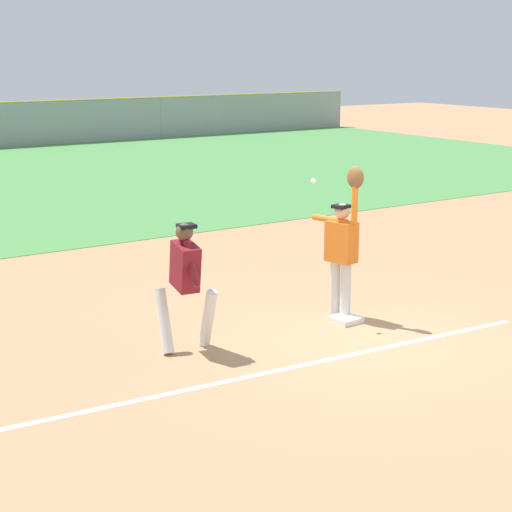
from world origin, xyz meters
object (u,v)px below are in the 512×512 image
fielder (342,244)px  parked_car_silver (152,118)px  parked_car_green (61,123)px  first_base (346,319)px  runner (185,278)px  baseball (313,181)px

fielder → parked_car_silver: size_ratio=0.50×
parked_car_green → parked_car_silver: size_ratio=0.98×
parked_car_green → fielder: bearing=-99.4°
parked_car_silver → parked_car_green: bearing=-172.4°
first_base → fielder: fielder is taller
first_base → runner: 2.71m
fielder → parked_car_green: fielder is taller
first_base → parked_car_green: (6.33, 27.99, 0.63)m
fielder → parked_car_green: bearing=-115.3°
fielder → parked_car_green: size_ratio=0.51×
first_base → fielder: 1.11m
fielder → baseball: 1.09m
fielder → runner: 2.61m
first_base → runner: runner is taller
runner → parked_car_green: (8.85, 27.75, -0.32)m
fielder → baseball: size_ratio=30.81×
parked_car_green → parked_car_silver: 4.64m
fielder → runner: size_ratio=1.33×
first_base → runner: size_ratio=0.22×
first_base → parked_car_silver: size_ratio=0.08×
first_base → parked_car_silver: bearing=68.7°
runner → parked_car_green: size_ratio=0.38×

